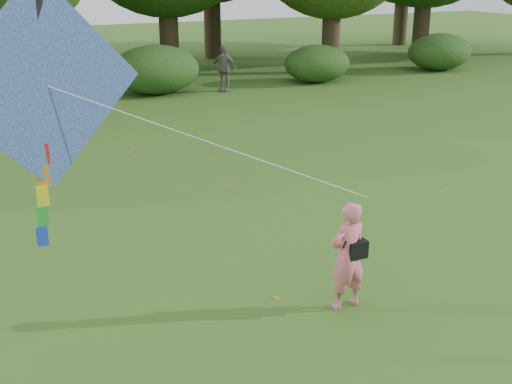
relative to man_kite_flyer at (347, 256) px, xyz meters
name	(u,v)px	position (x,y,z in m)	size (l,w,h in m)	color
ground	(359,334)	(-0.25, -0.70, -0.81)	(100.00, 100.00, 0.00)	#265114
man_kite_flyer	(347,256)	(0.00, 0.00, 0.00)	(0.59, 0.39, 1.63)	#DD687D
bystander_right	(224,68)	(5.31, 16.49, 0.10)	(1.07, 0.45, 1.83)	slate
crossbody_bag	(356,248)	(0.12, -0.03, 0.11)	(0.43, 0.20, 0.68)	black
flying_kite	(45,89)	(-3.77, 0.80, 2.57)	(5.24, 1.25, 3.25)	#2969B2
shrub_band	(59,80)	(-0.97, 16.90, 0.04)	(39.15, 3.22, 1.88)	#264919
fallen_leaves	(150,191)	(-1.02, 6.17, -0.81)	(10.61, 13.34, 0.01)	olive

